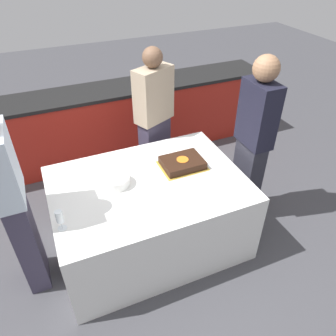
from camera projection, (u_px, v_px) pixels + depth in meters
name	position (u px, v px, depth m)	size (l,w,h in m)	color
ground_plane	(151.00, 240.00, 3.24)	(14.00, 14.00, 0.00)	#424247
back_counter	(104.00, 124.00, 4.20)	(4.40, 0.58, 0.92)	#A82319
dining_table	(149.00, 213.00, 3.03)	(1.65, 1.18, 0.73)	white
cake	(182.00, 163.00, 2.98)	(0.41, 0.32, 0.08)	gold
plate_stack	(116.00, 180.00, 2.76)	(0.24, 0.24, 0.08)	white
wine_glass	(59.00, 217.00, 2.32)	(0.07, 0.07, 0.17)	white
side_plate_near_cake	(175.00, 148.00, 3.23)	(0.19, 0.19, 0.00)	white
person_cutting_cake	(154.00, 122.00, 3.46)	(0.45, 0.35, 1.62)	#383347
person_seated_left	(14.00, 204.00, 2.40)	(0.20, 0.41, 1.67)	#383347
person_seated_right	(253.00, 141.00, 3.04)	(0.22, 0.35, 1.69)	#282833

